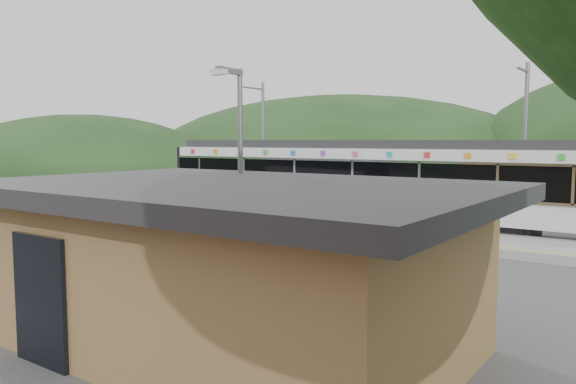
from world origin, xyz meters
The scene contains 9 objects.
ground centered at (0.00, 0.00, 0.00)m, with size 120.00×120.00×0.00m, color #4C4C4F.
hills centered at (6.19, 5.29, 0.00)m, with size 146.00×149.00×26.00m.
platform centered at (0.00, 3.30, 0.15)m, with size 26.00×3.20×0.30m, color #9E9E99.
yellow_line centered at (0.00, 2.00, 0.30)m, with size 26.00×0.10×0.01m, color yellow.
train centered at (0.54, 6.00, 2.06)m, with size 20.44×3.01×3.74m.
catenary_mast_west centered at (-7.00, 8.56, 3.65)m, with size 0.18×1.80×7.00m.
catenary_mast_east centered at (7.00, 8.56, 3.65)m, with size 0.18×1.80×7.00m.
station_shelter centered at (6.00, -9.01, 1.55)m, with size 9.20×6.20×3.00m.
lamp_post centered at (4.23, -6.79, 3.22)m, with size 0.37×0.97×5.37m.
Camera 1 is at (12.59, -16.56, 3.74)m, focal length 35.00 mm.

